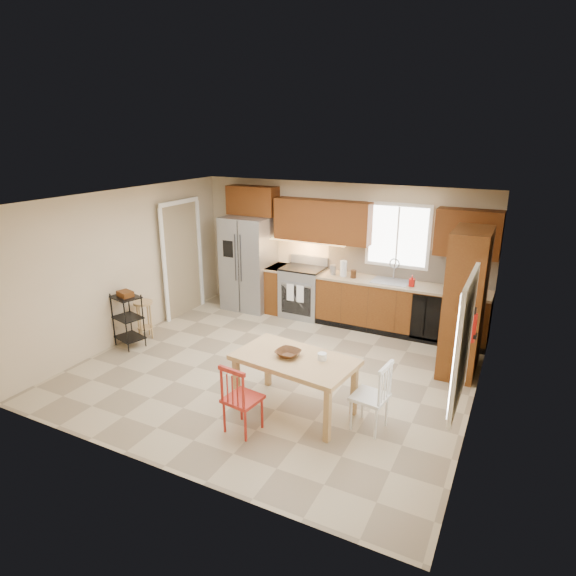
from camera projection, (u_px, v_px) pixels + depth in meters
The scene contains 33 objects.
floor at pixel (274, 369), 7.14m from camera, with size 5.50×5.50×0.00m, color tan.
ceiling at pixel (273, 199), 6.37m from camera, with size 5.50×5.00×0.02m, color silver.
wall_back at pixel (338, 251), 8.88m from camera, with size 5.50×0.02×2.50m, color #CCB793.
wall_front at pixel (151, 361), 4.63m from camera, with size 5.50×0.02×2.50m, color #CCB793.
wall_left at pixel (127, 266), 7.93m from camera, with size 0.02×5.00×2.50m, color #CCB793.
wall_right at pixel (482, 322), 5.58m from camera, with size 0.02×5.00×2.50m, color #CCB793.
refrigerator at pixel (249, 263), 9.39m from camera, with size 0.92×0.75×1.82m, color gray.
range_stove at pixel (303, 292), 9.09m from camera, with size 0.76×0.63×0.92m, color gray.
base_cabinet_narrow at pixel (278, 289), 9.34m from camera, with size 0.30×0.60×0.90m, color #613711.
base_cabinet_run at pixel (400, 308), 8.32m from camera, with size 2.92×0.60×0.90m, color #613711.
dishwasher at pixel (429, 319), 7.84m from camera, with size 0.60×0.02×0.78m, color black.
backsplash at pixel (407, 264), 8.34m from camera, with size 2.92×0.03×0.55m, color beige.
upper_over_fridge at pixel (253, 201), 9.19m from camera, with size 1.00×0.35×0.55m, color #5C300F.
upper_left_block at pixel (322, 221), 8.66m from camera, with size 1.80×0.35×0.75m, color #5C300F.
upper_right_block at pixel (468, 233), 7.59m from camera, with size 1.00×0.35×0.75m, color #5C300F.
window_back at pixel (398, 236), 8.27m from camera, with size 1.12×0.04×1.12m, color white.
sink at pixel (391, 284), 8.28m from camera, with size 0.62×0.46×0.16m, color gray.
undercab_glow at pixel (306, 241), 8.89m from camera, with size 1.60×0.30×0.01m, color #FFBF66.
soap_bottle at pixel (412, 281), 7.99m from camera, with size 0.09×0.09×0.19m, color #B2130C.
paper_towel at pixel (343, 268), 8.54m from camera, with size 0.12×0.12×0.28m, color white.
canister_steel at pixel (333, 270), 8.64m from camera, with size 0.11×0.11×0.18m, color gray.
canister_wood at pixel (353, 274), 8.45m from camera, with size 0.10×0.10×0.14m, color #492713.
pantry at pixel (465, 303), 6.80m from camera, with size 0.50×0.95×2.10m, color #613711.
fire_extinguisher at pixel (471, 328), 5.81m from camera, with size 0.12×0.12×0.36m, color #B2130C.
window_right at pixel (464, 342), 4.57m from camera, with size 0.04×1.02×1.32m, color white.
doorway at pixel (182, 260), 9.06m from camera, with size 0.04×0.95×2.10m, color #8C7A59.
dining_table at pixel (295, 385), 5.97m from camera, with size 1.47×0.83×0.72m, color tan, non-canonical shape.
chair_red at pixel (243, 397), 5.55m from camera, with size 0.40×0.40×0.86m, color maroon, non-canonical shape.
chair_white at pixel (370, 396), 5.59m from camera, with size 0.40×0.40×0.86m, color white, non-canonical shape.
table_bowl at pixel (288, 356), 5.90m from camera, with size 0.30×0.30×0.07m, color #492713.
table_jar at pixel (322, 358), 5.79m from camera, with size 0.10×0.10×0.12m, color white.
bar_stool at pixel (145, 320), 8.12m from camera, with size 0.32×0.32×0.65m, color tan, non-canonical shape.
utility_cart at pixel (128, 320), 7.78m from camera, with size 0.45×0.35×0.90m, color black, non-canonical shape.
Camera 1 is at (3.06, -5.65, 3.35)m, focal length 30.00 mm.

